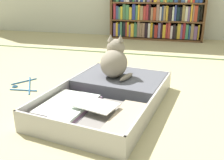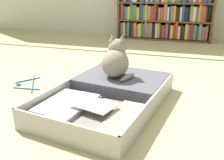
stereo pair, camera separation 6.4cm
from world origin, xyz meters
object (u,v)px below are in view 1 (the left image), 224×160
Objects in this scene: bookshelf at (156,12)px; black_cat at (115,61)px; open_suitcase at (111,94)px; clothes_hanger at (25,85)px.

bookshelf is 4.63× the size of black_cat.
open_suitcase is 0.70m from clothes_hanger.
bookshelf reaches higher than open_suitcase.
black_cat is 0.87× the size of clothes_hanger.
clothes_hanger is at bearing -175.25° from black_cat.
open_suitcase is (-0.04, -2.25, -0.32)m from bookshelf.
black_cat is at bearing -91.64° from bookshelf.
black_cat reaches higher than open_suitcase.
black_cat reaches higher than clothes_hanger.
open_suitcase is 3.11× the size of clothes_hanger.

